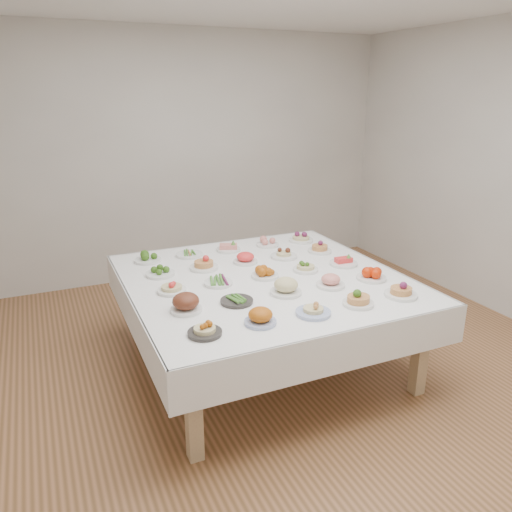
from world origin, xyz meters
name	(u,v)px	position (x,y,z in m)	size (l,w,h in m)	color
room_envelope	(284,137)	(0.00, 0.00, 1.83)	(5.02, 5.02, 2.81)	#9C6641
display_table	(264,286)	(-0.08, 0.15, 0.68)	(2.09, 2.09, 0.75)	white
dish_0	(205,327)	(-0.81, -0.58, 0.80)	(0.20, 0.20, 0.11)	#2D2A28
dish_1	(260,316)	(-0.44, -0.58, 0.80)	(0.20, 0.20, 0.12)	#4C66B2
dish_2	(313,307)	(-0.07, -0.60, 0.81)	(0.23, 0.23, 0.12)	#4C66B2
dish_3	(359,297)	(0.28, -0.59, 0.81)	(0.23, 0.22, 0.13)	white
dish_4	(401,288)	(0.65, -0.59, 0.82)	(0.23, 0.23, 0.14)	white
dish_5	(186,304)	(-0.81, -0.21, 0.80)	(0.21, 0.21, 0.12)	white
dish_6	(237,300)	(-0.46, -0.22, 0.77)	(0.22, 0.22, 0.05)	#2D2A28
dish_7	(286,286)	(-0.07, -0.22, 0.81)	(0.22, 0.22, 0.13)	white
dish_8	(331,281)	(0.29, -0.23, 0.80)	(0.21, 0.21, 0.11)	white
dish_9	(372,273)	(0.66, -0.23, 0.80)	(0.22, 0.22, 0.11)	white
dish_10	(172,286)	(-0.81, 0.15, 0.80)	(0.21, 0.21, 0.11)	white
dish_11	(218,281)	(-0.45, 0.15, 0.77)	(0.22, 0.21, 0.05)	white
dish_12	(265,272)	(-0.07, 0.15, 0.79)	(0.21, 0.21, 0.09)	white
dish_13	(306,266)	(0.29, 0.14, 0.79)	(0.20, 0.20, 0.10)	white
dish_14	(343,261)	(0.65, 0.14, 0.79)	(0.23, 0.23, 0.09)	white
dish_15	(160,270)	(-0.81, 0.52, 0.79)	(0.23, 0.23, 0.10)	white
dish_16	(204,261)	(-0.44, 0.52, 0.82)	(0.24, 0.23, 0.15)	white
dish_17	(245,257)	(-0.08, 0.52, 0.80)	(0.20, 0.20, 0.12)	white
dish_18	(284,252)	(0.28, 0.51, 0.80)	(0.23, 0.23, 0.12)	white
dish_19	(320,247)	(0.65, 0.52, 0.80)	(0.21, 0.21, 0.12)	white
dish_20	(148,257)	(-0.82, 0.89, 0.79)	(0.22, 0.22, 0.10)	white
dish_21	(189,254)	(-0.46, 0.89, 0.77)	(0.23, 0.23, 0.05)	white
dish_22	(228,246)	(-0.09, 0.89, 0.79)	(0.21, 0.21, 0.10)	white
dish_23	(267,242)	(0.30, 0.88, 0.79)	(0.21, 0.21, 0.09)	white
dish_24	(301,235)	(0.66, 0.88, 0.81)	(0.25, 0.25, 0.13)	white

